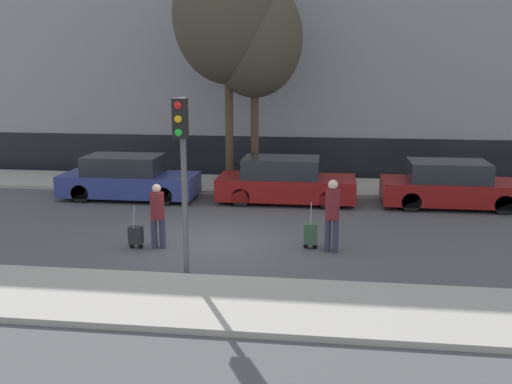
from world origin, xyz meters
The scene contains 15 objects.
ground_plane centered at (0.00, 0.00, 0.00)m, with size 80.00×80.00×0.00m, color #4C4C4F.
sidewalk_near centered at (0.00, -3.75, 0.06)m, with size 28.00×2.50×0.12m.
sidewalk_far centered at (0.00, 7.00, 0.06)m, with size 28.00×3.00×0.12m.
building_facade centered at (0.00, 10.37, 5.81)m, with size 28.00×2.39×11.65m.
parked_car_0 centered at (-3.87, 4.51, 0.68)m, with size 4.51×1.75×1.46m.
parked_car_1 centered at (1.39, 4.67, 0.68)m, with size 4.45×1.80×1.47m.
parked_car_2 centered at (6.64, 4.71, 0.68)m, with size 4.38×1.79×1.45m.
pedestrian_left centered at (-1.29, -0.57, 0.91)m, with size 0.35×0.34×1.61m.
trolley_left centered at (-1.83, -0.65, 0.33)m, with size 0.34×0.29×1.08m.
pedestrian_right centered at (2.91, -0.33, 1.01)m, with size 0.34×0.34×1.77m.
trolley_right centered at (2.40, -0.12, 0.37)m, with size 0.34×0.29×1.17m.
traffic_light centered at (-0.16, -2.36, 2.67)m, with size 0.28×0.47×3.75m.
parked_bicycle centered at (-0.20, 7.13, 0.49)m, with size 1.77×0.06×0.96m.
bare_tree_near_crossing centered at (-0.72, 6.28, 6.03)m, with size 3.78×3.78×8.23m.
bare_tree_down_street centered at (0.15, 6.51, 5.27)m, with size 3.30×3.30×7.19m.
Camera 1 is at (2.80, -13.50, 4.36)m, focal length 40.00 mm.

